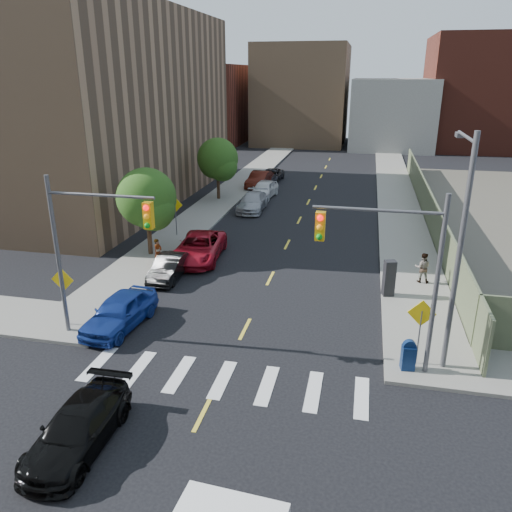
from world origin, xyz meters
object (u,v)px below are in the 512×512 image
at_px(black_sedan, 78,428).
at_px(pedestrian_east, 423,268).
at_px(pedestrian_west, 158,252).
at_px(parked_car_white, 264,189).
at_px(parked_car_red, 199,247).
at_px(parked_car_black, 169,267).
at_px(parked_car_blue, 120,312).
at_px(mailbox, 408,355).
at_px(parked_car_maroon, 259,180).
at_px(parked_car_silver, 253,202).
at_px(parked_car_grey, 271,175).
at_px(payphone, 389,278).

distance_m(black_sedan, pedestrian_east, 18.97).
relative_size(black_sedan, pedestrian_west, 2.81).
xyz_separation_m(parked_car_white, black_sedan, (1.01, -33.14, -0.12)).
bearing_deg(parked_car_red, parked_car_black, -106.80).
xyz_separation_m(parked_car_blue, mailbox, (12.34, -1.00, -0.02)).
height_order(parked_car_blue, pedestrian_east, pedestrian_east).
bearing_deg(mailbox, parked_car_maroon, 102.84).
relative_size(parked_car_silver, parked_car_grey, 1.10).
height_order(parked_car_silver, mailbox, parked_car_silver).
relative_size(parked_car_grey, pedestrian_west, 2.80).
bearing_deg(mailbox, parked_car_black, 142.01).
relative_size(parked_car_black, parked_car_silver, 0.79).
bearing_deg(mailbox, payphone, 85.61).
distance_m(parked_car_blue, parked_car_grey, 33.22).
bearing_deg(pedestrian_west, parked_car_silver, 3.00).
height_order(parked_car_maroon, black_sedan, parked_car_maroon).
distance_m(parked_car_white, payphone, 22.63).
relative_size(parked_car_blue, parked_car_maroon, 0.93).
height_order(parked_car_red, pedestrian_east, pedestrian_east).
relative_size(parked_car_blue, pedestrian_west, 2.78).
distance_m(pedestrian_west, pedestrian_east, 14.84).
xyz_separation_m(parked_car_white, parked_car_maroon, (-1.30, 4.05, 0.01)).
bearing_deg(parked_car_silver, black_sedan, -89.46).
bearing_deg(parked_car_silver, pedestrian_west, -101.73).
relative_size(parked_car_silver, payphone, 2.69).
height_order(parked_car_silver, pedestrian_east, pedestrian_east).
relative_size(parked_car_red, mailbox, 4.55).
bearing_deg(pedestrian_east, payphone, 53.59).
height_order(parked_car_blue, parked_car_maroon, parked_car_maroon).
bearing_deg(pedestrian_west, parked_car_grey, 9.36).
bearing_deg(parked_car_silver, parked_car_black, -96.33).
xyz_separation_m(parked_car_blue, pedestrian_west, (-1.20, 7.20, 0.19)).
height_order(parked_car_black, payphone, payphone).
xyz_separation_m(parked_car_blue, pedestrian_east, (13.62, 7.93, 0.21)).
height_order(parked_car_blue, parked_car_red, parked_car_red).
xyz_separation_m(parked_car_silver, parked_car_maroon, (-1.30, 8.82, 0.07)).
bearing_deg(pedestrian_west, parked_car_maroon, 10.19).
bearing_deg(pedestrian_west, pedestrian_east, -73.95).
height_order(parked_car_grey, black_sedan, black_sedan).
bearing_deg(black_sedan, parked_car_white, 91.18).
height_order(black_sedan, mailbox, mailbox).
relative_size(parked_car_blue, parked_car_red, 0.80).
bearing_deg(parked_car_black, mailbox, -30.73).
xyz_separation_m(parked_car_blue, parked_car_maroon, (0.00, 29.89, 0.03)).
bearing_deg(parked_car_silver, parked_car_blue, -95.03).
bearing_deg(pedestrian_east, pedestrian_west, 6.85).
height_order(parked_car_blue, parked_car_white, parked_car_white).
bearing_deg(parked_car_red, pedestrian_west, -140.37).
height_order(parked_car_black, black_sedan, black_sedan).
distance_m(parked_car_white, parked_car_maroon, 4.26).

